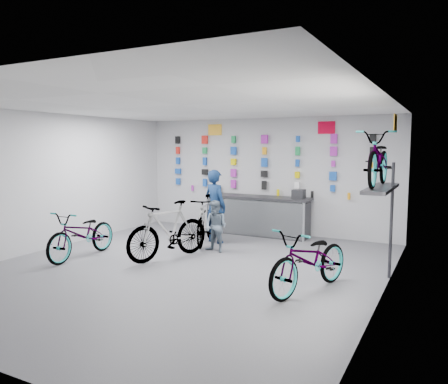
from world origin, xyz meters
The scene contains 20 objects.
floor centered at (0.00, 0.00, 0.00)m, with size 8.00×8.00×0.00m, color #535358.
ceiling centered at (0.00, 0.00, 3.00)m, with size 8.00×8.00×0.00m, color white.
wall_back centered at (0.00, 4.00, 1.50)m, with size 7.00×7.00×0.00m, color silver.
wall_left centered at (-3.50, 0.00, 1.50)m, with size 8.00×8.00×0.00m, color silver.
wall_right centered at (3.50, 0.00, 1.50)m, with size 8.00×8.00×0.00m, color silver.
counter centered at (0.00, 3.54, 0.49)m, with size 2.70×0.66×1.00m.
merch_wall centered at (-0.05, 3.93, 1.82)m, with size 5.56×0.08×1.57m.
wall_bracket centered at (3.33, 1.20, 1.46)m, with size 0.39×1.90×2.00m.
sign_left centered at (-1.50, 3.98, 2.72)m, with size 0.42×0.02×0.30m, color yellow.
sign_right centered at (1.60, 3.98, 2.72)m, with size 0.42×0.02×0.30m, color red.
sign_side centered at (3.48, 1.20, 2.65)m, with size 0.02×0.40×0.30m, color yellow.
bike_left centered at (-2.26, -0.25, 0.49)m, with size 0.65×1.88×0.99m, color gray.
bike_center centered at (-0.66, 0.50, 0.58)m, with size 0.55×1.94×1.16m, color gray.
bike_right centered at (2.47, -0.15, 0.51)m, with size 0.68×1.94×1.02m, color gray.
bike_service centered at (-0.68, 2.01, 0.56)m, with size 0.53×1.87×1.12m, color gray.
bike_wall centered at (3.25, 1.20, 2.05)m, with size 0.63×1.80×0.95m, color gray.
clerk centered at (-0.55, 2.26, 0.86)m, with size 0.63×0.41×1.72m, color #0D2144.
customer centered at (-0.08, 1.43, 0.56)m, with size 0.54×0.42×1.12m, color slate.
spare_wheel centered at (-1.25, 3.17, 0.31)m, with size 0.66×0.28×0.64m.
register centered at (1.07, 3.55, 1.11)m, with size 0.28×0.30×0.22m, color black.
Camera 1 is at (4.37, -6.66, 2.27)m, focal length 35.00 mm.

